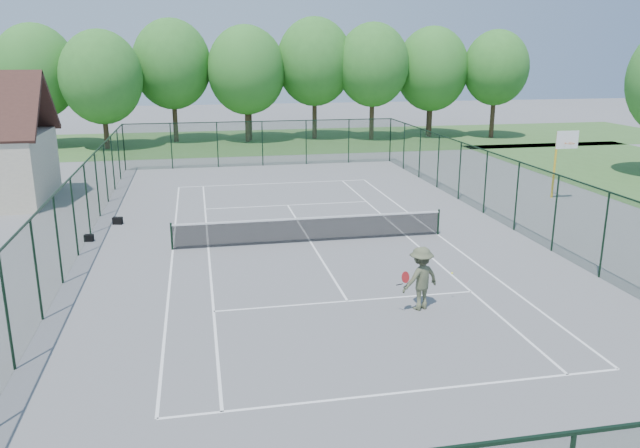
{
  "coord_description": "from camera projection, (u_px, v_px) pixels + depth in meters",
  "views": [
    {
      "loc": [
        -4.35,
        -23.92,
        7.49
      ],
      "look_at": [
        0.0,
        -2.0,
        1.3
      ],
      "focal_mm": 35.0,
      "sensor_mm": 36.0,
      "label": 1
    }
  ],
  "objects": [
    {
      "name": "ground",
      "position": [
        310.0,
        242.0,
        25.43
      ],
      "size": [
        140.0,
        140.0,
        0.0
      ],
      "primitive_type": "plane",
      "color": "slate",
      "rests_on": "ground"
    },
    {
      "name": "grass_far",
      "position": [
        248.0,
        141.0,
        53.78
      ],
      "size": [
        80.0,
        16.0,
        0.01
      ],
      "primitive_type": "cube",
      "color": "#426D31",
      "rests_on": "ground"
    },
    {
      "name": "court_lines",
      "position": [
        310.0,
        242.0,
        25.43
      ],
      "size": [
        11.05,
        23.85,
        0.01
      ],
      "color": "white",
      "rests_on": "ground"
    },
    {
      "name": "tennis_net",
      "position": [
        310.0,
        228.0,
        25.27
      ],
      "size": [
        11.08,
        0.08,
        1.1
      ],
      "color": "black",
      "rests_on": "ground"
    },
    {
      "name": "fence_enclosure",
      "position": [
        310.0,
        205.0,
        25.01
      ],
      "size": [
        18.05,
        36.05,
        3.02
      ],
      "color": "#18361F",
      "rests_on": "ground"
    },
    {
      "name": "tree_line_far",
      "position": [
        246.0,
        70.0,
        52.19
      ],
      "size": [
        39.4,
        6.4,
        9.7
      ],
      "color": "#462F21",
      "rests_on": "ground"
    },
    {
      "name": "basketball_goal",
      "position": [
        562.0,
        151.0,
        31.98
      ],
      "size": [
        1.2,
        1.43,
        3.65
      ],
      "color": "gold",
      "rests_on": "ground"
    },
    {
      "name": "sports_bag_a",
      "position": [
        89.0,
        238.0,
        25.47
      ],
      "size": [
        0.38,
        0.26,
        0.28
      ],
      "primitive_type": "cube",
      "rotation": [
        0.0,
        0.0,
        -0.14
      ],
      "color": "black",
      "rests_on": "ground"
    },
    {
      "name": "sports_bag_b",
      "position": [
        118.0,
        221.0,
        28.0
      ],
      "size": [
        0.46,
        0.34,
        0.32
      ],
      "primitive_type": "cube",
      "rotation": [
        0.0,
        0.0,
        -0.23
      ],
      "color": "black",
      "rests_on": "ground"
    },
    {
      "name": "tennis_player",
      "position": [
        421.0,
        278.0,
        18.57
      ],
      "size": [
        2.08,
        1.12,
        1.94
      ],
      "color": "#53583D",
      "rests_on": "ground"
    }
  ]
}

